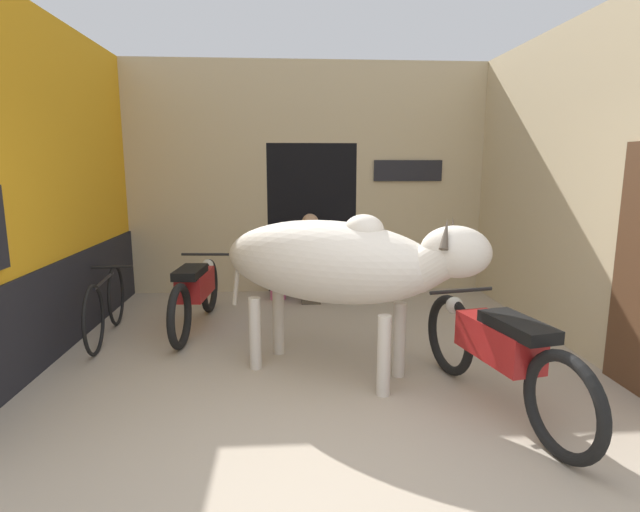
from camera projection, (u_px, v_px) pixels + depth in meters
The scene contains 10 objects.
ground_plane at pixel (340, 473), 3.03m from camera, with size 30.00×30.00×0.00m, color tan.
wall_left_shopfront at pixel (42, 193), 4.75m from camera, with size 0.25×4.47×3.27m.
wall_back_with_doorway at pixel (309, 194), 7.43m from camera, with size 5.10×0.93×3.27m.
wall_right_with_door at pixel (576, 188), 5.06m from camera, with size 0.22×4.47×3.27m.
cow at pixel (337, 262), 4.28m from camera, with size 2.32×1.65×1.46m.
motorcycle_near at pixel (498, 351), 3.75m from camera, with size 0.65×2.06×0.81m.
motorcycle_far at pixel (196, 290), 5.64m from camera, with size 0.58×1.96×0.78m.
bicycle at pixel (106, 305), 5.33m from camera, with size 0.44×1.65×0.72m.
shopkeeper_seated at pixel (310, 255), 6.73m from camera, with size 0.37×0.34×1.20m.
plastic_stool at pixel (278, 284), 6.91m from camera, with size 0.31×0.31×0.41m.
Camera 1 is at (-0.31, -2.73, 1.85)m, focal length 28.00 mm.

